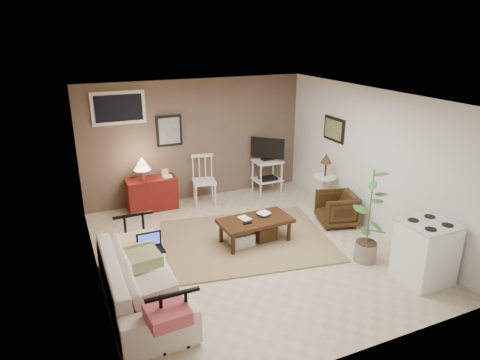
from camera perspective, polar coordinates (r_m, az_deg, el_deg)
name	(u,v)px	position (r m, az deg, el deg)	size (l,w,h in m)	color
floor	(249,250)	(6.83, 1.26, -9.35)	(5.00, 5.00, 0.00)	#C1B293
art_back	(169,131)	(8.33, -9.43, 6.50)	(0.50, 0.03, 0.60)	black
art_right	(334,129)	(8.22, 12.43, 6.63)	(0.03, 0.60, 0.45)	black
window	(119,108)	(8.06, -15.89, 9.22)	(0.96, 0.03, 0.60)	silver
rug	(247,240)	(7.10, 0.91, -8.00)	(2.65, 2.12, 0.03)	#8C7951
coffee_table	(255,229)	(6.95, 1.98, -6.53)	(1.19, 0.65, 0.44)	#321A0D
sofa	(141,270)	(5.63, -13.08, -11.66)	(2.21, 0.64, 0.86)	#F1E1D0
sofa_pillows	(149,273)	(5.37, -12.04, -11.99)	(0.42, 2.10, 0.15)	beige
sofa_end_rails	(151,272)	(5.68, -11.75, -11.97)	(0.59, 2.20, 0.74)	black
laptop	(150,245)	(5.93, -11.89, -8.47)	(0.34, 0.25, 0.23)	black
red_console	(151,191)	(8.32, -11.76, -1.43)	(0.93, 0.41, 1.08)	maroon
spindle_chair	(204,181)	(8.45, -4.83, -0.18)	(0.51, 0.51, 0.96)	silver
tv_stand	(267,164)	(8.93, 3.68, 2.13)	(0.56, 0.53, 1.18)	silver
side_table	(325,175)	(8.17, 11.28, 0.62)	(0.42, 0.42, 1.13)	silver
armchair	(337,207)	(7.74, 12.77, -3.57)	(0.62, 0.58, 0.64)	#311F0D
potted_plant	(370,213)	(6.48, 16.90, -4.21)	(0.37, 0.37, 1.47)	gray
stove	(425,251)	(6.42, 23.49, -8.74)	(0.67, 0.62, 0.87)	white
bowl	(264,210)	(6.96, 3.21, -3.96)	(0.21, 0.05, 0.21)	#321A0D
book_table	(241,214)	(6.80, 0.10, -4.56)	(0.15, 0.02, 0.21)	#321A0D
book_console	(163,172)	(8.22, -10.21, 1.03)	(0.16, 0.02, 0.21)	#321A0D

